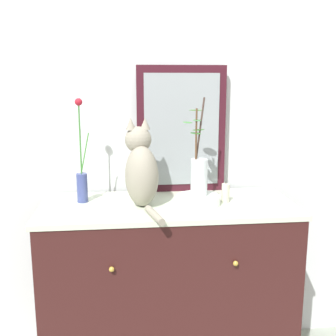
# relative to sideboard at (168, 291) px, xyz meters

# --- Properties ---
(wall_back) EXTENTS (4.40, 0.08, 2.60)m
(wall_back) POSITION_rel_sideboard_xyz_m (0.00, 0.34, 0.83)
(wall_back) COLOR silver
(wall_back) RESTS_ON ground_plane
(sideboard) EXTENTS (1.25, 0.54, 0.94)m
(sideboard) POSITION_rel_sideboard_xyz_m (0.00, 0.00, 0.00)
(sideboard) COLOR #371716
(sideboard) RESTS_ON ground_plane
(mirror_leaning) EXTENTS (0.48, 0.03, 0.67)m
(mirror_leaning) POSITION_rel_sideboard_xyz_m (0.10, 0.24, 0.81)
(mirror_leaning) COLOR #39121C
(mirror_leaning) RESTS_ON sideboard
(cat_sitting) EXTENTS (0.20, 0.42, 0.42)m
(cat_sitting) POSITION_rel_sideboard_xyz_m (-0.13, -0.01, 0.65)
(cat_sitting) COLOR gray
(cat_sitting) RESTS_ON sideboard
(vase_slim_green) EXTENTS (0.07, 0.05, 0.51)m
(vase_slim_green) POSITION_rel_sideboard_xyz_m (-0.42, 0.08, 0.59)
(vase_slim_green) COLOR #3B4682
(vase_slim_green) RESTS_ON sideboard
(bowl_porcelain) EXTENTS (0.21, 0.21, 0.05)m
(bowl_porcelain) POSITION_rel_sideboard_xyz_m (0.15, -0.03, 0.49)
(bowl_porcelain) COLOR white
(bowl_porcelain) RESTS_ON sideboard
(vase_glass_clear) EXTENTS (0.12, 0.12, 0.47)m
(vase_glass_clear) POSITION_rel_sideboard_xyz_m (0.15, -0.02, 0.63)
(vase_glass_clear) COLOR silver
(vase_glass_clear) RESTS_ON bowl_porcelain
(candle_pillar) EXTENTS (0.04, 0.04, 0.11)m
(candle_pillar) POSITION_rel_sideboard_xyz_m (0.29, -0.00, 0.52)
(candle_pillar) COLOR beige
(candle_pillar) RESTS_ON sideboard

